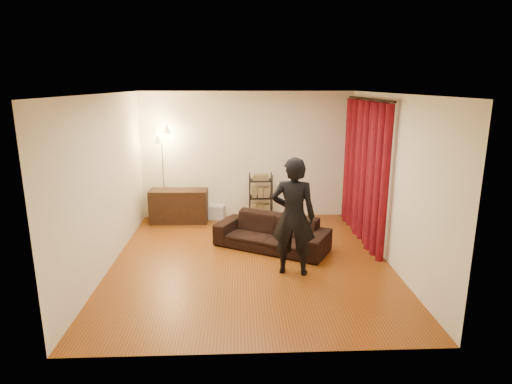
{
  "coord_description": "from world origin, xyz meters",
  "views": [
    {
      "loc": [
        -0.19,
        -6.57,
        2.85
      ],
      "look_at": [
        0.1,
        0.3,
        1.1
      ],
      "focal_mm": 30.0,
      "sensor_mm": 36.0,
      "label": 1
    }
  ],
  "objects_px": {
    "storage_boxes": "(216,212)",
    "sofa": "(272,233)",
    "wire_shelf": "(261,197)",
    "person": "(293,216)",
    "floor_lamp": "(163,176)",
    "media_cabinet": "(179,206)"
  },
  "relations": [
    {
      "from": "storage_boxes",
      "to": "wire_shelf",
      "type": "xyz_separation_m",
      "value": [
        0.96,
        -0.13,
        0.36
      ]
    },
    {
      "from": "sofa",
      "to": "media_cabinet",
      "type": "xyz_separation_m",
      "value": [
        -1.83,
        1.58,
        0.06
      ]
    },
    {
      "from": "sofa",
      "to": "floor_lamp",
      "type": "relative_size",
      "value": 1.0
    },
    {
      "from": "sofa",
      "to": "wire_shelf",
      "type": "xyz_separation_m",
      "value": [
        -0.11,
        1.63,
        0.22
      ]
    },
    {
      "from": "sofa",
      "to": "floor_lamp",
      "type": "distance_m",
      "value": 2.79
    },
    {
      "from": "sofa",
      "to": "media_cabinet",
      "type": "relative_size",
      "value": 1.66
    },
    {
      "from": "person",
      "to": "wire_shelf",
      "type": "distance_m",
      "value": 2.7
    },
    {
      "from": "wire_shelf",
      "to": "floor_lamp",
      "type": "xyz_separation_m",
      "value": [
        -2.03,
        0.02,
        0.48
      ]
    },
    {
      "from": "media_cabinet",
      "to": "floor_lamp",
      "type": "bearing_deg",
      "value": 168.72
    },
    {
      "from": "media_cabinet",
      "to": "sofa",
      "type": "bearing_deg",
      "value": -39.16
    },
    {
      "from": "person",
      "to": "media_cabinet",
      "type": "bearing_deg",
      "value": -39.31
    },
    {
      "from": "person",
      "to": "media_cabinet",
      "type": "xyz_separation_m",
      "value": [
        -2.08,
        2.6,
        -0.56
      ]
    },
    {
      "from": "storage_boxes",
      "to": "sofa",
      "type": "bearing_deg",
      "value": -58.81
    },
    {
      "from": "media_cabinet",
      "to": "wire_shelf",
      "type": "relative_size",
      "value": 1.18
    },
    {
      "from": "sofa",
      "to": "storage_boxes",
      "type": "height_order",
      "value": "sofa"
    },
    {
      "from": "person",
      "to": "floor_lamp",
      "type": "distance_m",
      "value": 3.58
    },
    {
      "from": "wire_shelf",
      "to": "floor_lamp",
      "type": "distance_m",
      "value": 2.09
    },
    {
      "from": "sofa",
      "to": "storage_boxes",
      "type": "bearing_deg",
      "value": 150.13
    },
    {
      "from": "wire_shelf",
      "to": "sofa",
      "type": "bearing_deg",
      "value": -104.4
    },
    {
      "from": "storage_boxes",
      "to": "wire_shelf",
      "type": "relative_size",
      "value": 0.36
    },
    {
      "from": "person",
      "to": "wire_shelf",
      "type": "bearing_deg",
      "value": -70.39
    },
    {
      "from": "sofa",
      "to": "floor_lamp",
      "type": "height_order",
      "value": "floor_lamp"
    }
  ]
}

